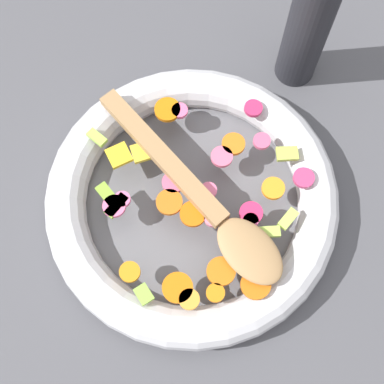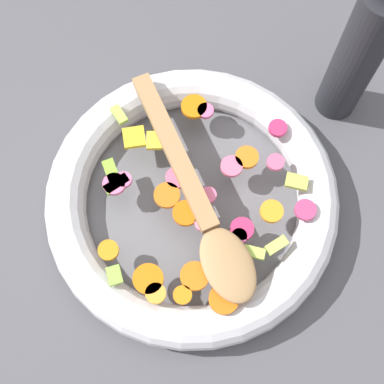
# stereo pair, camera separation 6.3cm
# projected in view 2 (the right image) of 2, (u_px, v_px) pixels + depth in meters

# --- Properties ---
(ground_plane) EXTENTS (4.00, 4.00, 0.00)m
(ground_plane) POSITION_uv_depth(u_px,v_px,m) (192.00, 205.00, 0.68)
(ground_plane) COLOR #4C4C51
(skillet) EXTENTS (0.36, 0.36, 0.05)m
(skillet) POSITION_uv_depth(u_px,v_px,m) (192.00, 200.00, 0.66)
(skillet) COLOR slate
(skillet) RESTS_ON ground_plane
(chopped_vegetables) EXTENTS (0.28, 0.27, 0.01)m
(chopped_vegetables) POSITION_uv_depth(u_px,v_px,m) (196.00, 204.00, 0.62)
(chopped_vegetables) COLOR orange
(chopped_vegetables) RESTS_ON skillet
(wooden_spoon) EXTENTS (0.22, 0.26, 0.01)m
(wooden_spoon) POSITION_uv_depth(u_px,v_px,m) (201.00, 207.00, 0.61)
(wooden_spoon) COLOR #A87F51
(wooden_spoon) RESTS_ON chopped_vegetables
(pepper_mill) EXTENTS (0.05, 0.05, 0.25)m
(pepper_mill) POSITION_uv_depth(u_px,v_px,m) (359.00, 54.00, 0.62)
(pepper_mill) COLOR #232328
(pepper_mill) RESTS_ON ground_plane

